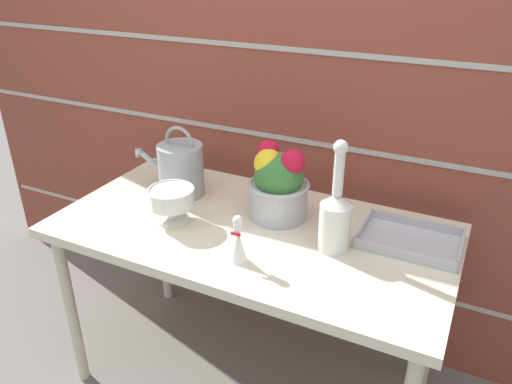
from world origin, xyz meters
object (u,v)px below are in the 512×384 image
object	(u,v)px
watering_can	(180,169)
flower_planter	(278,184)
crystal_pedestal_bowl	(172,200)
glass_decanter	(335,216)
figurine_vase	(238,243)
wire_tray	(410,241)

from	to	relation	value
watering_can	flower_planter	world-z (taller)	watering_can
crystal_pedestal_bowl	flower_planter	world-z (taller)	flower_planter
glass_decanter	figurine_vase	xyz separation A→B (m)	(-0.24, -0.20, -0.06)
crystal_pedestal_bowl	glass_decanter	distance (m)	0.58
glass_decanter	wire_tray	distance (m)	0.28
watering_can	glass_decanter	bearing A→B (deg)	-9.98
watering_can	crystal_pedestal_bowl	bearing A→B (deg)	-64.07
crystal_pedestal_bowl	glass_decanter	size ratio (longest dim) A/B	0.44
crystal_pedestal_bowl	glass_decanter	xyz separation A→B (m)	(0.57, 0.08, 0.03)
flower_planter	glass_decanter	world-z (taller)	glass_decanter
flower_planter	wire_tray	distance (m)	0.49
watering_can	flower_planter	xyz separation A→B (m)	(0.42, -0.00, 0.02)
flower_planter	wire_tray	bearing A→B (deg)	2.94
figurine_vase	flower_planter	bearing A→B (deg)	91.24
crystal_pedestal_bowl	watering_can	bearing A→B (deg)	115.93
glass_decanter	wire_tray	bearing A→B (deg)	32.64
crystal_pedestal_bowl	wire_tray	distance (m)	0.83
watering_can	flower_planter	distance (m)	0.42
wire_tray	figurine_vase	bearing A→B (deg)	-143.69
flower_planter	glass_decanter	distance (m)	0.28
glass_decanter	figurine_vase	bearing A→B (deg)	-140.66
watering_can	crystal_pedestal_bowl	world-z (taller)	watering_can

